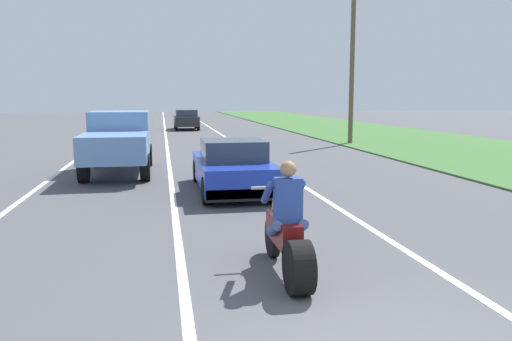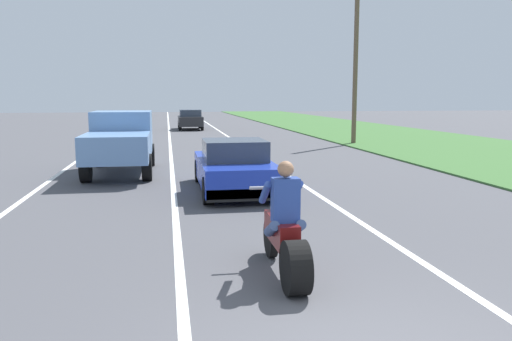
% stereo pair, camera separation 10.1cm
% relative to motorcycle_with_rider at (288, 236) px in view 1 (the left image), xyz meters
% --- Properties ---
extents(lane_stripe_left_solid, '(0.14, 120.00, 0.01)m').
position_rel_motorcycle_with_rider_xyz_m(lane_stripe_left_solid, '(-5.02, 17.52, -0.59)').
color(lane_stripe_left_solid, white).
rests_on(lane_stripe_left_solid, ground).
extents(lane_stripe_right_solid, '(0.14, 120.00, 0.01)m').
position_rel_motorcycle_with_rider_xyz_m(lane_stripe_right_solid, '(2.18, 17.52, -0.59)').
color(lane_stripe_right_solid, white).
rests_on(lane_stripe_right_solid, ground).
extents(lane_stripe_centre_dashed, '(0.14, 120.00, 0.01)m').
position_rel_motorcycle_with_rider_xyz_m(lane_stripe_centre_dashed, '(-1.42, 17.52, -0.59)').
color(lane_stripe_centre_dashed, white).
rests_on(lane_stripe_centre_dashed, ground).
extents(grass_verge_right, '(10.00, 120.00, 0.06)m').
position_rel_motorcycle_with_rider_xyz_m(grass_verge_right, '(12.30, 17.52, -0.56)').
color(grass_verge_right, '#3D6B33').
rests_on(grass_verge_right, ground).
extents(motorcycle_with_rider, '(0.70, 2.21, 1.62)m').
position_rel_motorcycle_with_rider_xyz_m(motorcycle_with_rider, '(0.00, 0.00, 0.00)').
color(motorcycle_with_rider, black).
rests_on(motorcycle_with_rider, ground).
extents(sports_car_blue, '(1.84, 4.30, 1.37)m').
position_rel_motorcycle_with_rider_xyz_m(sports_car_blue, '(0.15, 6.54, 0.04)').
color(sports_car_blue, '#1E38B2').
rests_on(sports_car_blue, ground).
extents(pickup_truck_left_lane_light_blue, '(2.02, 4.80, 1.98)m').
position_rel_motorcycle_with_rider_xyz_m(pickup_truck_left_lane_light_blue, '(-3.03, 10.29, 0.51)').
color(pickup_truck_left_lane_light_blue, '#6B93C6').
rests_on(pickup_truck_left_lane_light_blue, ground).
extents(utility_pole_roadside, '(0.24, 0.24, 7.56)m').
position_rel_motorcycle_with_rider_xyz_m(utility_pole_roadside, '(8.09, 18.88, 3.19)').
color(utility_pole_roadside, brown).
rests_on(utility_pole_roadside, ground).
extents(distant_car_far_ahead, '(1.80, 4.00, 1.50)m').
position_rel_motorcycle_with_rider_xyz_m(distant_car_far_ahead, '(0.19, 32.38, 0.18)').
color(distant_car_far_ahead, '#262628').
rests_on(distant_car_far_ahead, ground).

